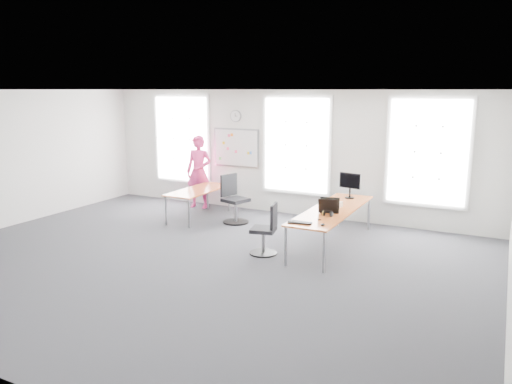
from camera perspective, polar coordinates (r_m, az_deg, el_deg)
The scene contains 21 objects.
floor at distance 9.04m, azimuth -7.09°, elevation -7.86°, with size 10.00×10.00×0.00m, color #242429.
ceiling at distance 8.52m, azimuth -7.60°, elevation 11.52°, with size 10.00×10.00×0.00m, color white.
wall_back at distance 12.13m, azimuth 3.37°, elevation 4.51°, with size 10.00×10.00×0.00m, color silver.
wall_left at distance 12.17m, azimuth -27.24°, elevation 3.26°, with size 10.00×10.00×0.00m, color silver.
window_left at distance 13.56m, azimuth -8.43°, elevation 6.01°, with size 1.60×0.06×2.20m, color silver.
window_mid at distance 11.96m, azimuth 4.64°, elevation 5.36°, with size 1.60×0.06×2.20m, color silver.
window_right at distance 11.18m, azimuth 19.04°, elevation 4.32°, with size 1.60×0.06×2.20m, color silver.
desk_right at distance 9.75m, azimuth 8.74°, elevation -2.20°, with size 0.81×3.04×0.74m.
desk_left at distance 11.88m, azimuth -6.56°, elevation 0.04°, with size 0.75×1.88×0.69m.
chair_right at distance 9.22m, azimuth 1.19°, elevation -4.61°, with size 0.52×0.52×0.96m.
chair_left at distance 11.42m, azimuth -2.56°, elevation -1.11°, with size 0.62×0.62×1.10m.
person at distance 12.86m, azimuth -6.54°, elevation 2.30°, with size 0.68×0.45×1.86m, color #D72F75.
whiteboard at distance 12.69m, azimuth -2.30°, elevation 5.07°, with size 1.20×0.03×0.90m, color silver.
wall_clock at distance 12.63m, azimuth -2.33°, elevation 8.67°, with size 0.30×0.30×0.04m, color gray.
keyboard at distance 8.64m, azimuth 5.05°, elevation -3.52°, with size 0.41×0.15×0.02m, color black.
mouse at distance 8.53m, azimuth 7.64°, elevation -3.72°, with size 0.06×0.10×0.04m, color black.
lens_cap at distance 8.89m, azimuth 7.26°, elevation -3.17°, with size 0.07×0.07×0.01m, color black.
headphones at distance 9.16m, azimuth 8.12°, elevation -2.45°, with size 0.19×0.10×0.11m.
laptop_sleeve at distance 9.35m, azimuth 8.33°, elevation -1.57°, with size 0.37×0.27×0.30m.
paper_stack at distance 9.93m, azimuth 8.88°, elevation -1.37°, with size 0.29×0.22×0.10m, color beige.
monitor at distance 10.69m, azimuth 10.69°, elevation 1.00°, with size 0.48×0.20×0.54m.
Camera 1 is at (4.82, -7.03, 3.01)m, focal length 35.00 mm.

